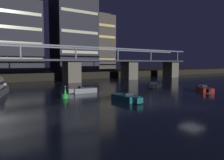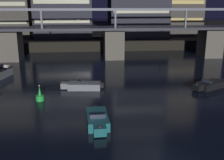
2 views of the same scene
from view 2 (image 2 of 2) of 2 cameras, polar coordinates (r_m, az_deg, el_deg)
The scene contains 6 objects.
far_riverbank at distance 99.54m, azimuth -2.42°, elevation 10.51°, with size 240.00×80.00×2.20m, color black.
river_bridge at distance 51.60m, azimuth 0.36°, elevation 9.02°, with size 82.79×6.40×9.38m.
speedboat_near_center at distance 33.03m, azimuth -6.25°, elevation -1.23°, with size 5.23×2.19×1.16m.
speedboat_mid_left at distance 35.33m, azimuth 20.04°, elevation -0.98°, with size 4.89×3.52×1.16m.
speedboat_mid_center at distance 23.39m, azimuth -3.11°, elevation -8.42°, with size 1.97×5.21×1.16m.
channel_buoy at distance 29.89m, azimuth -15.08°, elevation -3.39°, with size 0.90×0.90×1.76m.
Camera 2 is at (-5.08, -14.52, 9.93)m, focal length 42.98 mm.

